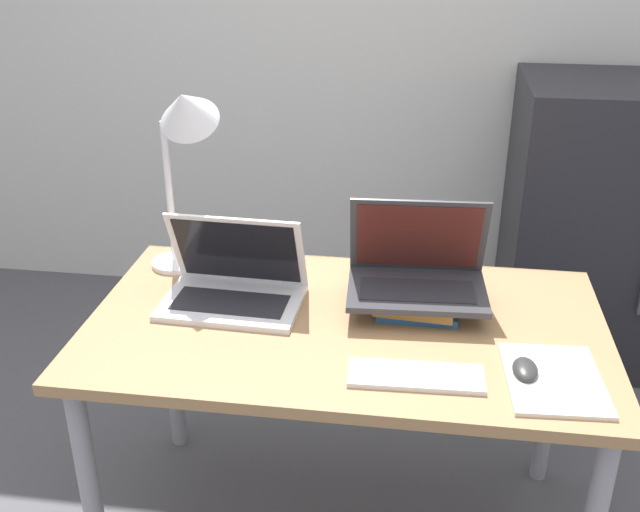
% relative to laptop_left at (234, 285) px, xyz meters
% --- Properties ---
extents(desk, '(1.31, 0.75, 0.71)m').
position_rel_laptop_left_xyz_m(desk, '(0.31, -0.06, -0.13)').
color(desk, '#9E754C').
rests_on(desk, ground_plane).
extents(laptop_left, '(0.37, 0.26, 0.24)m').
position_rel_laptop_left_xyz_m(laptop_left, '(0.00, 0.00, 0.00)').
color(laptop_left, silver).
rests_on(laptop_left, desk).
extents(book_stack, '(0.22, 0.24, 0.05)m').
position_rel_laptop_left_xyz_m(book_stack, '(0.48, 0.04, -0.02)').
color(book_stack, '#235693').
rests_on(book_stack, desk).
extents(laptop_on_books, '(0.37, 0.26, 0.24)m').
position_rel_laptop_left_xyz_m(laptop_on_books, '(0.48, 0.05, 0.05)').
color(laptop_on_books, '#333338').
rests_on(laptop_on_books, book_stack).
extents(wireless_keyboard, '(0.31, 0.12, 0.01)m').
position_rel_laptop_left_xyz_m(wireless_keyboard, '(0.49, -0.29, -0.04)').
color(wireless_keyboard, white).
rests_on(wireless_keyboard, desk).
extents(mouse, '(0.06, 0.10, 0.03)m').
position_rel_laptop_left_xyz_m(mouse, '(0.73, -0.24, -0.03)').
color(mouse, '#2D2D2D').
rests_on(mouse, desk).
extents(notepad, '(0.23, 0.28, 0.01)m').
position_rel_laptop_left_xyz_m(notepad, '(0.79, -0.26, -0.04)').
color(notepad, white).
rests_on(notepad, desk).
extents(desk_lamp, '(0.23, 0.20, 0.57)m').
position_rel_laptop_left_xyz_m(desk_lamp, '(-0.16, 0.16, 0.37)').
color(desk_lamp, white).
rests_on(desk_lamp, desk).
extents(mini_fridge, '(0.58, 0.61, 1.10)m').
position_rel_laptop_left_xyz_m(mini_fridge, '(1.11, 1.09, -0.21)').
color(mini_fridge, '#232328').
rests_on(mini_fridge, ground_plane).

